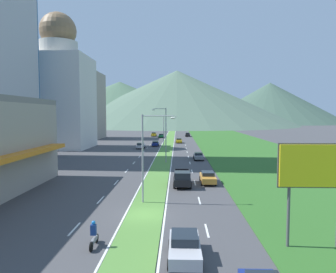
{
  "coord_description": "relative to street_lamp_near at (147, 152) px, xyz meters",
  "views": [
    {
      "loc": [
        2.85,
        -26.77,
        8.83
      ],
      "look_at": [
        0.49,
        49.7,
        3.37
      ],
      "focal_mm": 33.33,
      "sensor_mm": 36.0,
      "label": 1
    }
  ],
  "objects": [
    {
      "name": "lane_dash_right_7",
      "position": [
        5.31,
        33.85,
        -5.14
      ],
      "size": [
        0.16,
        2.8,
        0.01
      ],
      "primitive_type": "cube",
      "color": "silver",
      "rests_on": "ground_plane"
    },
    {
      "name": "car_3",
      "position": [
        7.15,
        29.99,
        -4.43
      ],
      "size": [
        1.88,
        4.61,
        1.37
      ],
      "rotation": [
        0.0,
        0.0,
        -1.57
      ],
      "color": "slate",
      "rests_on": "ground_plane"
    },
    {
      "name": "ground_plane",
      "position": [
        0.21,
        -3.72,
        -5.15
      ],
      "size": [
        600.0,
        600.0,
        0.0
      ],
      "primitive_type": "plane",
      "color": "#424244"
    },
    {
      "name": "car_1",
      "position": [
        3.48,
        65.34,
        -4.41
      ],
      "size": [
        1.95,
        4.04,
        1.43
      ],
      "rotation": [
        0.0,
        0.0,
        -1.57
      ],
      "color": "yellow",
      "rests_on": "ground_plane"
    },
    {
      "name": "hill_far_right",
      "position": [
        95.17,
        285.81,
        15.02
      ],
      "size": [
        142.67,
        142.67,
        40.33
      ],
      "primitive_type": "cone",
      "color": "#3D5647",
      "rests_on": "ground_plane"
    },
    {
      "name": "lane_dash_right_10",
      "position": [
        5.31,
        58.53,
        -5.14
      ],
      "size": [
        0.16,
        2.8,
        0.01
      ],
      "primitive_type": "cube",
      "color": "silver",
      "rests_on": "ground_plane"
    },
    {
      "name": "lane_dash_left_7",
      "position": [
        -4.89,
        33.85,
        -5.14
      ],
      "size": [
        0.16,
        2.8,
        0.01
      ],
      "primitive_type": "cube",
      "color": "silver",
      "rests_on": "ground_plane"
    },
    {
      "name": "street_lamp_far",
      "position": [
        -0.19,
        51.91,
        -0.12
      ],
      "size": [
        3.47,
        0.37,
        8.57
      ],
      "color": "#99999E",
      "rests_on": "ground_plane"
    },
    {
      "name": "edge_line_median_left",
      "position": [
        -1.54,
        56.28,
        -5.14
      ],
      "size": [
        0.16,
        240.0,
        0.01
      ],
      "primitive_type": "cube",
      "color": "silver",
      "rests_on": "ground_plane"
    },
    {
      "name": "car_6",
      "position": [
        -3.13,
        86.69,
        -4.37
      ],
      "size": [
        1.91,
        4.75,
        1.52
      ],
      "rotation": [
        0.0,
        0.0,
        1.57
      ],
      "color": "#0C5128",
      "rests_on": "ground_plane"
    },
    {
      "name": "hill_far_center",
      "position": [
        2.46,
        228.92,
        17.27
      ],
      "size": [
        191.99,
        191.99,
        44.84
      ],
      "primitive_type": "cone",
      "color": "#516B56",
      "rests_on": "ground_plane"
    },
    {
      "name": "car_2",
      "position": [
        3.5,
        -12.02,
        -4.36
      ],
      "size": [
        2.02,
        4.43,
        1.56
      ],
      "rotation": [
        0.0,
        0.0,
        -1.57
      ],
      "color": "#B2B2B7",
      "rests_on": "ground_plane"
    },
    {
      "name": "lane_dash_right_8",
      "position": [
        5.31,
        42.08,
        -5.14
      ],
      "size": [
        0.16,
        2.8,
        0.01
      ],
      "primitive_type": "cube",
      "color": "silver",
      "rests_on": "ground_plane"
    },
    {
      "name": "lane_dash_left_10",
      "position": [
        -4.89,
        58.53,
        -5.14
      ],
      "size": [
        0.16,
        2.8,
        0.01
      ],
      "primitive_type": "cube",
      "color": "silver",
      "rests_on": "ground_plane"
    },
    {
      "name": "domed_building",
      "position": [
        -27.72,
        50.32,
        9.58
      ],
      "size": [
        15.46,
        15.46,
        34.9
      ],
      "color": "silver",
      "rests_on": "ground_plane"
    },
    {
      "name": "edge_line_median_right",
      "position": [
        1.96,
        56.28,
        -5.14
      ],
      "size": [
        0.16,
        240.0,
        0.01
      ],
      "primitive_type": "cube",
      "color": "silver",
      "rests_on": "ground_plane"
    },
    {
      "name": "street_lamp_near",
      "position": [
        0.0,
        0.0,
        0.0
      ],
      "size": [
        3.37,
        0.3,
        8.82
      ],
      "color": "#99999E",
      "rests_on": "ground_plane"
    },
    {
      "name": "hill_far_left",
      "position": [
        -47.98,
        244.37,
        13.58
      ],
      "size": [
        180.79,
        180.79,
        37.46
      ],
      "primitive_type": "cone",
      "color": "#47664C",
      "rests_on": "ground_plane"
    },
    {
      "name": "lane_dash_left_9",
      "position": [
        -4.89,
        50.3,
        -5.14
      ],
      "size": [
        0.16,
        2.8,
        0.01
      ],
      "primitive_type": "cube",
      "color": "silver",
      "rests_on": "ground_plane"
    },
    {
      "name": "car_0",
      "position": [
        7.04,
        93.05,
        -4.36
      ],
      "size": [
        1.87,
        4.22,
        1.55
      ],
      "rotation": [
        0.0,
        0.0,
        -1.57
      ],
      "color": "black",
      "rests_on": "ground_plane"
    },
    {
      "name": "lane_dash_left_8",
      "position": [
        -4.89,
        42.08,
        -5.14
      ],
      "size": [
        0.16,
        2.8,
        0.01
      ],
      "primitive_type": "cube",
      "color": "silver",
      "rests_on": "ground_plane"
    },
    {
      "name": "lane_dash_left_5",
      "position": [
        -4.89,
        17.4,
        -5.14
      ],
      "size": [
        0.16,
        2.8,
        0.01
      ],
      "primitive_type": "cube",
      "color": "silver",
      "rests_on": "ground_plane"
    },
    {
      "name": "street_lamp_mid",
      "position": [
        0.68,
        25.93,
        0.53
      ],
      "size": [
        2.63,
        0.42,
        9.99
      ],
      "color": "#99999E",
      "rests_on": "ground_plane"
    },
    {
      "name": "lane_dash_left_4",
      "position": [
        -4.89,
        9.18,
        -5.14
      ],
      "size": [
        0.16,
        2.8,
        0.01
      ],
      "primitive_type": "cube",
      "color": "silver",
      "rests_on": "ground_plane"
    },
    {
      "name": "lane_dash_right_6",
      "position": [
        5.31,
        25.63,
        -5.14
      ],
      "size": [
        0.16,
        2.8,
        0.01
      ],
      "primitive_type": "cube",
      "color": "silver",
      "rests_on": "ground_plane"
    },
    {
      "name": "motorcycle_rider",
      "position": [
        -2.5,
        -10.47,
        -4.4
      ],
      "size": [
        0.36,
        2.0,
        1.8
      ],
      "rotation": [
        0.0,
        0.0,
        1.57
      ],
      "color": "black",
      "rests_on": "ground_plane"
    },
    {
      "name": "lane_dash_right_3",
      "position": [
        5.31,
        0.95,
        -5.14
      ],
      "size": [
        0.16,
        2.8,
        0.01
      ],
      "primitive_type": "cube",
      "color": "silver",
      "rests_on": "ground_plane"
    },
    {
      "name": "car_8",
      "position": [
        -3.13,
        55.99,
        -4.43
      ],
      "size": [
        1.9,
        4.61,
        1.36
      ],
      "rotation": [
        0.0,
        0.0,
        1.57
      ],
      "color": "navy",
      "rests_on": "ground_plane"
    },
    {
      "name": "lane_dash_right_9",
      "position": [
        5.31,
        50.3,
        -5.14
      ],
      "size": [
        0.16,
        2.8,
        0.01
      ],
      "primitive_type": "cube",
      "color": "silver",
      "rests_on": "ground_plane"
    },
    {
      "name": "lane_dash_left_2",
      "position": [
        -4.89,
        -7.27,
        -5.14
      ],
      "size": [
        0.16,
        2.8,
        0.01
      ],
      "primitive_type": "cube",
      "color": "silver",
      "rests_on": "ground_plane"
    },
    {
      "name": "midrise_colored",
      "position": [
        -32.26,
        82.35,
        6.73
      ],
      "size": [
        15.12,
        15.12,
        23.75
      ],
      "primitive_type": "cube",
      "color": "#9E9384",
      "rests_on": "ground_plane"
    },
    {
      "name": "car_4",
      "position": [
        -6.48,
        94.16,
        -4.33
      ],
      "size": [
        2.02,
        4.52,
        1.61
      ],
      "rotation": [
        0.0,
        0.0,
        1.57
      ],
      "color": "yellow",
      "rests_on": "ground_plane"
    },
    {
      "name": "billboard_roadside",
      "position": [
        12.02,
        -10.13,
        0.02
      ],
      "size": [
        4.82,
        0.28,
        6.97
      ],
      "color": "#4C4C51",
      "rests_on": "ground_plane"
    },
    {
      "name": "lane_dash_right_2",
      "position": [
        5.31,
        -7.27,
        -5.14
      ],
      "size": [
        0.16,
        2.8,
        0.01
      ],
      "primitive_type": "cube",
      "color": "silver",
      "rests_on": "ground_plane"
    },
    {
      "name": "grass_verge_right",
      "position": [
        20.81,
        56.28,
        -5.12
      ],
      "size": [
        24.0,
        240.0,
        0.06
      ],
      "primitive_type": "cube",
      "color": "#2D6023",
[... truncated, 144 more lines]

